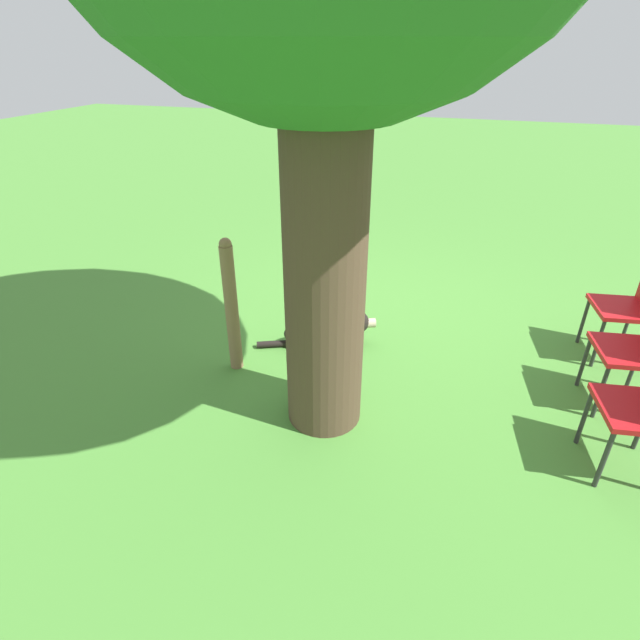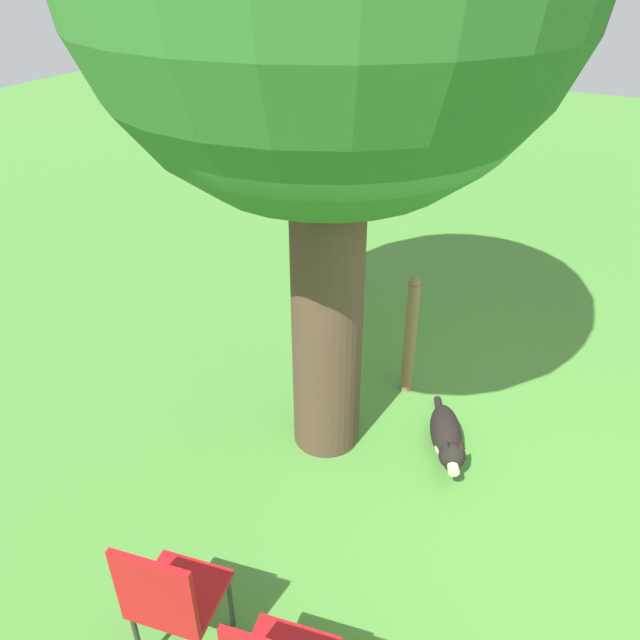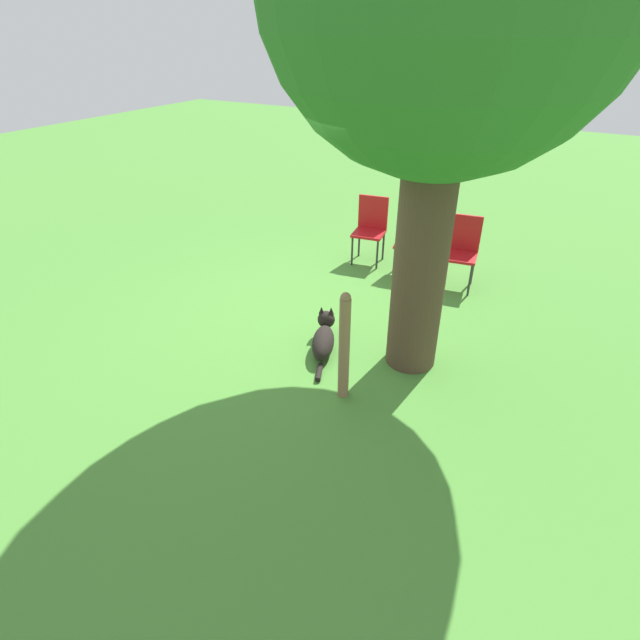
# 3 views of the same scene
# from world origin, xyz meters

# --- Properties ---
(ground_plane) EXTENTS (30.00, 30.00, 0.00)m
(ground_plane) POSITION_xyz_m (0.00, 0.00, 0.00)
(ground_plane) COLOR #478433
(dog) EXTENTS (0.99, 0.51, 0.38)m
(dog) POSITION_xyz_m (0.41, 0.15, 0.14)
(dog) COLOR black
(dog) RESTS_ON ground_plane
(fence_post) EXTENTS (0.10, 0.10, 1.12)m
(fence_post) POSITION_xyz_m (1.02, 0.70, 0.57)
(fence_post) COLOR #846647
(fence_post) RESTS_ON ground_plane
(red_chair_0) EXTENTS (0.48, 0.50, 0.96)m
(red_chair_0) POSITION_xyz_m (-2.03, -0.41, 0.55)
(red_chair_0) COLOR #B21419
(red_chair_0) RESTS_ON ground_plane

